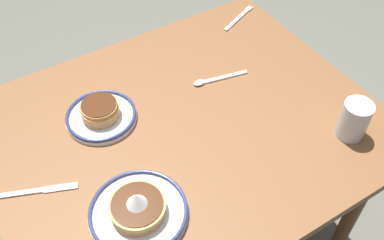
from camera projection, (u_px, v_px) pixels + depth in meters
dining_table at (185, 143)px, 1.39m from camera, size 1.14×0.93×0.74m
plate_near_main at (101, 114)px, 1.33m from camera, size 0.21×0.21×0.06m
plate_center_pancakes at (138, 210)px, 1.11m from camera, size 0.25×0.25×0.09m
drinking_glass at (354, 121)px, 1.27m from camera, size 0.08×0.08×0.12m
fork_near at (239, 18)px, 1.69m from camera, size 0.18×0.09×0.01m
butter_knife at (38, 191)px, 1.17m from camera, size 0.20×0.09×0.01m
tea_spoon at (213, 80)px, 1.46m from camera, size 0.19×0.06×0.01m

